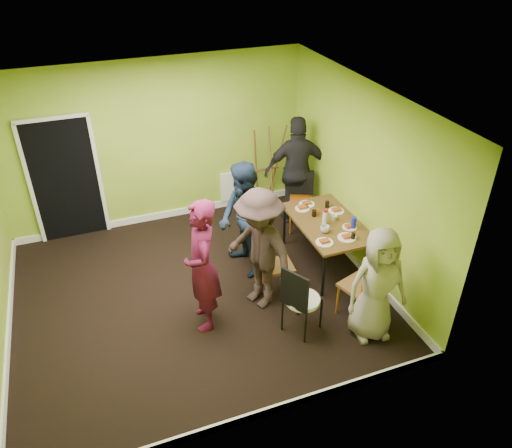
{
  "coord_description": "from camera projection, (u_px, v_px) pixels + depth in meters",
  "views": [
    {
      "loc": [
        -1.15,
        -5.44,
        4.67
      ],
      "look_at": [
        0.9,
        0.0,
        0.98
      ],
      "focal_mm": 35.0,
      "sensor_mm": 36.0,
      "label": 1
    }
  ],
  "objects": [
    {
      "name": "thermos",
      "position": [
        325.0,
        218.0,
        7.26
      ],
      "size": [
        0.07,
        0.07,
        0.22
      ],
      "primitive_type": "cylinder",
      "color": "white",
      "rests_on": "dining_table"
    },
    {
      "name": "chair_bentwood",
      "position": [
        300.0,
        298.0,
        6.21
      ],
      "size": [
        0.55,
        0.54,
        1.02
      ],
      "rotation": [
        0.0,
        0.0,
        -1.04
      ],
      "color": "black",
      "rests_on": "ground"
    },
    {
      "name": "ground",
      "position": [
        197.0,
        294.0,
        7.14
      ],
      "size": [
        5.0,
        5.0,
        0.0
      ],
      "primitive_type": "plane",
      "color": "black",
      "rests_on": "ground"
    },
    {
      "name": "orange_bottle",
      "position": [
        318.0,
        212.0,
        7.54
      ],
      "size": [
        0.04,
        0.04,
        0.08
      ],
      "primitive_type": "cylinder",
      "color": "orange",
      "rests_on": "dining_table"
    },
    {
      "name": "chair_left_far",
      "position": [
        263.0,
        243.0,
        7.38
      ],
      "size": [
        0.36,
        0.35,
        0.85
      ],
      "rotation": [
        0.0,
        0.0,
        -1.58
      ],
      "color": "orange",
      "rests_on": "ground"
    },
    {
      "name": "glass_front",
      "position": [
        353.0,
        236.0,
        6.96
      ],
      "size": [
        0.06,
        0.06,
        0.1
      ],
      "primitive_type": "cylinder",
      "color": "black",
      "rests_on": "dining_table"
    },
    {
      "name": "glass_mid",
      "position": [
        314.0,
        213.0,
        7.49
      ],
      "size": [
        0.07,
        0.07,
        0.1
      ],
      "primitive_type": "cylinder",
      "color": "black",
      "rests_on": "dining_table"
    },
    {
      "name": "cup_a",
      "position": [
        325.0,
        229.0,
        7.11
      ],
      "size": [
        0.13,
        0.13,
        0.1
      ],
      "primitive_type": "imported",
      "color": "white",
      "rests_on": "dining_table"
    },
    {
      "name": "plate_far_back",
      "position": [
        307.0,
        204.0,
        7.8
      ],
      "size": [
        0.25,
        0.25,
        0.01
      ],
      "primitive_type": "cylinder",
      "color": "white",
      "rests_on": "dining_table"
    },
    {
      "name": "easel",
      "position": [
        268.0,
        167.0,
        8.89
      ],
      "size": [
        0.62,
        0.59,
        1.56
      ],
      "color": "brown",
      "rests_on": "ground"
    },
    {
      "name": "blue_bottle",
      "position": [
        354.0,
        223.0,
        7.18
      ],
      "size": [
        0.08,
        0.08,
        0.18
      ],
      "primitive_type": "cylinder",
      "color": "#1720B3",
      "rests_on": "dining_table"
    },
    {
      "name": "person_left_near",
      "position": [
        259.0,
        250.0,
        6.54
      ],
      "size": [
        1.04,
        1.3,
        1.76
      ],
      "primitive_type": "imported",
      "rotation": [
        0.0,
        0.0,
        -1.18
      ],
      "color": "#2E201E",
      "rests_on": "ground"
    },
    {
      "name": "person_standing",
      "position": [
        202.0,
        266.0,
        6.19
      ],
      "size": [
        0.51,
        0.71,
        1.83
      ],
      "primitive_type": "imported",
      "rotation": [
        0.0,
        0.0,
        -1.69
      ],
      "color": "#520E2C",
      "rests_on": "ground"
    },
    {
      "name": "plate_far_front",
      "position": [
        347.0,
        238.0,
        7.01
      ],
      "size": [
        0.26,
        0.26,
        0.01
      ],
      "primitive_type": "cylinder",
      "color": "white",
      "rests_on": "dining_table"
    },
    {
      "name": "plate_wall_front",
      "position": [
        350.0,
        227.0,
        7.24
      ],
      "size": [
        0.22,
        0.22,
        0.01
      ],
      "primitive_type": "cylinder",
      "color": "white",
      "rests_on": "dining_table"
    },
    {
      "name": "chair_back_end",
      "position": [
        301.0,
        189.0,
        8.36
      ],
      "size": [
        0.55,
        0.59,
        0.99
      ],
      "rotation": [
        0.0,
        0.0,
        2.73
      ],
      "color": "orange",
      "rests_on": "ground"
    },
    {
      "name": "room_walls",
      "position": [
        190.0,
        235.0,
        6.64
      ],
      "size": [
        5.04,
        4.54,
        2.82
      ],
      "color": "#81A52A",
      "rests_on": "ground"
    },
    {
      "name": "plate_near_left",
      "position": [
        302.0,
        209.0,
        7.69
      ],
      "size": [
        0.23,
        0.23,
        0.01
      ],
      "primitive_type": "cylinder",
      "color": "white",
      "rests_on": "dining_table"
    },
    {
      "name": "plate_wall_back",
      "position": [
        336.0,
        211.0,
        7.63
      ],
      "size": [
        0.24,
        0.24,
        0.01
      ],
      "primitive_type": "cylinder",
      "color": "white",
      "rests_on": "dining_table"
    },
    {
      "name": "person_left_far",
      "position": [
        244.0,
        221.0,
        7.16
      ],
      "size": [
        0.77,
        0.93,
        1.76
      ],
      "primitive_type": "imported",
      "rotation": [
        0.0,
        0.0,
        -1.44
      ],
      "color": "#142133",
      "rests_on": "ground"
    },
    {
      "name": "cup_b",
      "position": [
        334.0,
        218.0,
        7.39
      ],
      "size": [
        0.09,
        0.09,
        0.08
      ],
      "primitive_type": "imported",
      "color": "white",
      "rests_on": "dining_table"
    },
    {
      "name": "chair_left_near",
      "position": [
        273.0,
        261.0,
        6.91
      ],
      "size": [
        0.43,
        0.43,
        0.96
      ],
      "rotation": [
        0.0,
        0.0,
        -1.66
      ],
      "color": "orange",
      "rests_on": "ground"
    },
    {
      "name": "glass_back",
      "position": [
        327.0,
        204.0,
        7.71
      ],
      "size": [
        0.06,
        0.06,
        0.1
      ],
      "primitive_type": "cylinder",
      "color": "black",
      "rests_on": "dining_table"
    },
    {
      "name": "person_front_end",
      "position": [
        377.0,
        285.0,
        6.08
      ],
      "size": [
        0.82,
        0.59,
        1.57
      ],
      "primitive_type": "imported",
      "rotation": [
        0.0,
        0.0,
        -0.12
      ],
      "color": "gray",
      "rests_on": "ground"
    },
    {
      "name": "plate_near_right",
      "position": [
        324.0,
        242.0,
        6.91
      ],
      "size": [
        0.25,
        0.25,
        0.01
      ],
      "primitive_type": "cylinder",
      "color": "white",
      "rests_on": "dining_table"
    },
    {
      "name": "person_back_end",
      "position": [
        297.0,
        171.0,
        8.36
      ],
      "size": [
        1.19,
        0.71,
        1.9
      ],
      "primitive_type": "imported",
      "rotation": [
        0.0,
        0.0,
        2.91
      ],
      "color": "black",
      "rests_on": "ground"
    },
    {
      "name": "dining_table",
      "position": [
        327.0,
        225.0,
        7.41
      ],
      "size": [
        0.9,
        1.5,
        0.75
      ],
      "color": "black",
      "rests_on": "ground"
    },
    {
      "name": "chair_front_end",
      "position": [
        365.0,
        283.0,
        6.43
      ],
      "size": [
        0.54,
        0.54,
        1.03
      ],
      "rotation": [
        0.0,
        0.0,
        0.32
      ],
      "color": "orange",
      "rests_on": "ground"
    }
  ]
}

